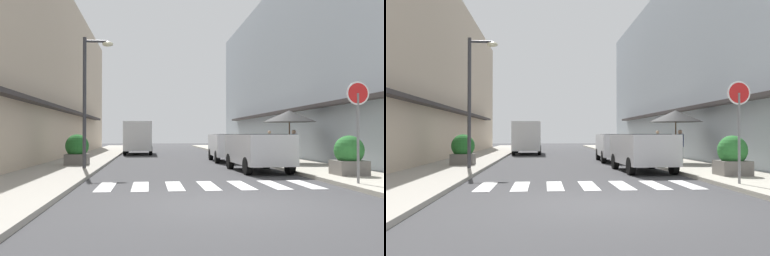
% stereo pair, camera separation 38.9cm
% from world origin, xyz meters
% --- Properties ---
extents(ground_plane, '(87.20, 87.20, 0.00)m').
position_xyz_m(ground_plane, '(0.00, 15.85, 0.00)').
color(ground_plane, '#38383A').
extents(sidewalk_left, '(2.88, 55.49, 0.12)m').
position_xyz_m(sidewalk_left, '(-5.08, 15.85, 0.06)').
color(sidewalk_left, '#9E998E').
rests_on(sidewalk_left, ground_plane).
extents(sidewalk_right, '(2.88, 55.49, 0.12)m').
position_xyz_m(sidewalk_right, '(5.08, 15.85, 0.06)').
color(sidewalk_right, '#ADA899').
rests_on(sidewalk_right, ground_plane).
extents(building_row_left, '(5.50, 37.67, 10.16)m').
position_xyz_m(building_row_left, '(-9.01, 16.84, 5.08)').
color(building_row_left, '#C6B299').
rests_on(building_row_left, ground_plane).
extents(building_row_right, '(5.50, 37.67, 11.24)m').
position_xyz_m(building_row_right, '(9.01, 16.84, 5.62)').
color(building_row_right, '#939EA8').
rests_on(building_row_right, ground_plane).
extents(crosswalk, '(6.15, 2.20, 0.01)m').
position_xyz_m(crosswalk, '(-0.00, 3.15, 0.01)').
color(crosswalk, silver).
rests_on(crosswalk, ground_plane).
extents(parked_car_near, '(1.94, 4.13, 1.47)m').
position_xyz_m(parked_car_near, '(2.59, 7.50, 0.92)').
color(parked_car_near, silver).
rests_on(parked_car_near, ground_plane).
extents(parked_car_mid, '(1.92, 4.31, 1.47)m').
position_xyz_m(parked_car_mid, '(2.59, 13.62, 0.92)').
color(parked_car_mid, silver).
rests_on(parked_car_mid, ground_plane).
extents(delivery_van, '(2.02, 5.41, 2.37)m').
position_xyz_m(delivery_van, '(-2.44, 22.62, 1.41)').
color(delivery_van, silver).
rests_on(delivery_van, ground_plane).
extents(round_street_sign, '(0.65, 0.07, 2.79)m').
position_xyz_m(round_street_sign, '(4.02, 2.33, 2.26)').
color(round_street_sign, slate).
rests_on(round_street_sign, sidewalk_right).
extents(street_lamp, '(1.19, 0.28, 5.18)m').
position_xyz_m(street_lamp, '(-4.01, 8.31, 3.30)').
color(street_lamp, '#38383D').
rests_on(street_lamp, sidewalk_left).
extents(cafe_umbrella, '(2.53, 2.53, 2.47)m').
position_xyz_m(cafe_umbrella, '(4.98, 10.79, 2.31)').
color(cafe_umbrella, '#262626').
rests_on(cafe_umbrella, sidewalk_right).
extents(planter_corner, '(0.98, 0.98, 1.30)m').
position_xyz_m(planter_corner, '(4.91, 4.65, 0.74)').
color(planter_corner, slate).
rests_on(planter_corner, sidewalk_right).
extents(planter_midblock, '(1.02, 1.02, 1.34)m').
position_xyz_m(planter_midblock, '(-4.81, 10.33, 0.77)').
color(planter_midblock, slate).
rests_on(planter_midblock, sidewalk_left).
extents(pedestrian_walking_near, '(0.34, 0.34, 1.57)m').
position_xyz_m(pedestrian_walking_near, '(5.80, 16.97, 0.94)').
color(pedestrian_walking_near, '#282B33').
rests_on(pedestrian_walking_near, sidewalk_right).
extents(pedestrian_walking_far, '(0.34, 0.34, 1.55)m').
position_xyz_m(pedestrian_walking_far, '(5.12, 10.57, 0.93)').
color(pedestrian_walking_far, '#282B33').
rests_on(pedestrian_walking_far, sidewalk_right).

